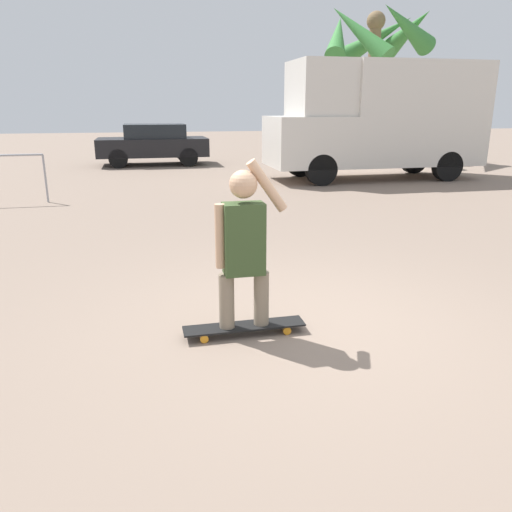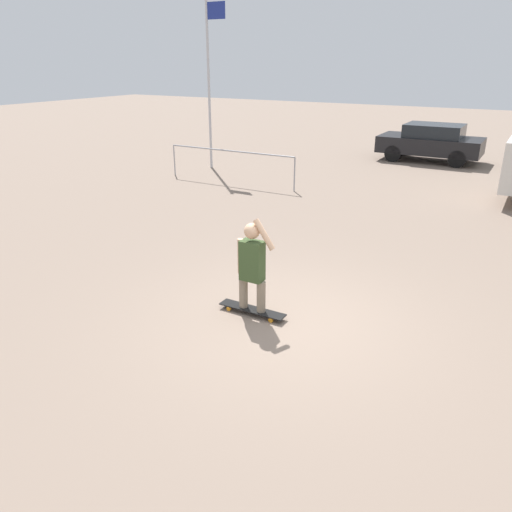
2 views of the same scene
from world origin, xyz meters
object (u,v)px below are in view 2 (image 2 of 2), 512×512
object	(u,v)px
skateboard	(252,310)
person_skateboarder	(252,262)
parked_car_black	(431,142)
flagpole	(210,75)

from	to	relation	value
skateboard	person_skateboarder	distance (m)	0.82
skateboard	parked_car_black	distance (m)	14.78
parked_car_black	flagpole	size ratio (longest dim) A/B	0.66
skateboard	flagpole	size ratio (longest dim) A/B	0.19
skateboard	parked_car_black	size ratio (longest dim) A/B	0.29
skateboard	flagpole	bearing A→B (deg)	127.54
person_skateboarder	flagpole	xyz separation A→B (m)	(-7.19, 9.36, 2.42)
skateboard	person_skateboarder	xyz separation A→B (m)	(-0.00, 0.00, 0.82)
skateboard	flagpole	xyz separation A→B (m)	(-7.19, 9.36, 3.24)
flagpole	skateboard	bearing A→B (deg)	-52.46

